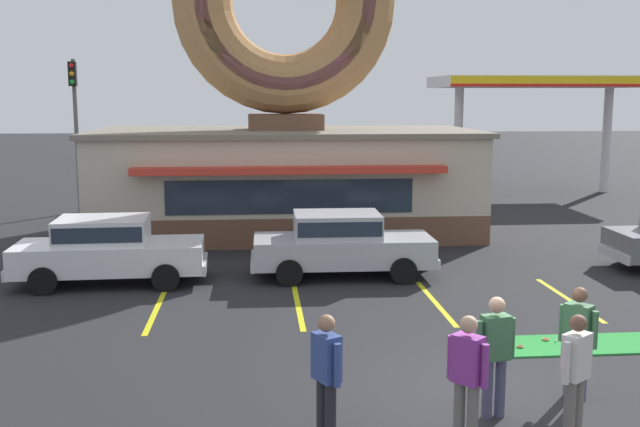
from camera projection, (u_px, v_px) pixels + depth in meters
ground_plane at (470, 393)px, 11.34m from camera, size 160.00×160.00×0.00m
donut_shop_building at (285, 118)px, 24.28m from camera, size 12.30×6.75×10.96m
putting_mat at (582, 344)px, 13.52m from camera, size 3.89×1.11×0.03m
mini_donut_near_left at (520, 347)px, 13.30m from camera, size 0.13×0.13×0.04m
mini_donut_near_right at (546, 339)px, 13.70m from camera, size 0.13×0.13×0.04m
mini_donut_mid_left at (485, 345)px, 13.41m from camera, size 0.13×0.13×0.04m
mini_donut_mid_centre at (502, 354)px, 12.93m from camera, size 0.13×0.13×0.04m
golf_ball at (556, 341)px, 13.62m from camera, size 0.04×0.04×0.04m
car_silver at (341, 242)px, 18.54m from camera, size 4.58×2.02×1.60m
car_white at (108, 248)px, 17.81m from camera, size 4.61×2.09×1.60m
pedestrian_blue_sweater_man at (467, 374)px, 9.52m from camera, size 0.43×0.47×1.73m
pedestrian_hooded_kid at (495, 351)px, 10.36m from camera, size 0.59×0.31×1.74m
pedestrian_leather_jacket_man at (326, 372)px, 9.62m from camera, size 0.39×0.54×1.71m
pedestrian_clipboard_woman at (578, 337)px, 11.02m from camera, size 0.43×0.47×1.70m
pedestrian_beanie_man at (576, 370)px, 9.72m from camera, size 0.49×0.42×1.69m
trash_bin at (66, 233)px, 21.73m from camera, size 0.57×0.57×0.97m
traffic_light_pole at (75, 115)px, 28.21m from camera, size 0.28×0.47×5.80m
gas_station_canopy at (535, 86)px, 33.82m from camera, size 9.00×4.46×5.30m
parking_stripe_far_left at (156, 309)px, 15.80m from camera, size 0.12×3.60×0.01m
parking_stripe_left at (298, 305)px, 16.06m from camera, size 0.12×3.60×0.01m
parking_stripe_mid_left at (435, 302)px, 16.32m from camera, size 0.12×3.60×0.01m
parking_stripe_centre at (568, 299)px, 16.57m from camera, size 0.12×3.60×0.01m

